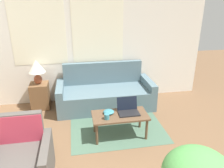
% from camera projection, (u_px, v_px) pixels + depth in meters
% --- Properties ---
extents(wall_back, '(5.89, 0.06, 2.60)m').
position_uv_depth(wall_back, '(73.00, 44.00, 4.69)').
color(wall_back, white).
rests_on(wall_back, ground_plane).
extents(rug, '(1.68, 1.89, 0.01)m').
position_uv_depth(rug, '(114.00, 119.00, 4.31)').
color(rug, '#476651').
rests_on(rug, ground_plane).
extents(couch, '(2.03, 0.86, 0.91)m').
position_uv_depth(couch, '(105.00, 94.00, 4.77)').
color(couch, slate).
rests_on(couch, ground_plane).
extents(armchair, '(0.77, 0.74, 0.86)m').
position_uv_depth(armchair, '(21.00, 164.00, 2.77)').
color(armchair, '#514C47').
rests_on(armchair, ground_plane).
extents(side_table, '(0.37, 0.37, 0.55)m').
position_uv_depth(side_table, '(40.00, 96.00, 4.68)').
color(side_table, brown).
rests_on(side_table, ground_plane).
extents(table_lamp, '(0.34, 0.34, 0.51)m').
position_uv_depth(table_lamp, '(37.00, 68.00, 4.45)').
color(table_lamp, brown).
rests_on(table_lamp, side_table).
extents(coffee_table, '(0.93, 0.47, 0.41)m').
position_uv_depth(coffee_table, '(120.00, 117.00, 3.67)').
color(coffee_table, brown).
rests_on(coffee_table, ground_plane).
extents(laptop, '(0.35, 0.29, 0.24)m').
position_uv_depth(laptop, '(128.00, 109.00, 3.71)').
color(laptop, black).
rests_on(laptop, coffee_table).
extents(cup_navy, '(0.08, 0.08, 0.09)m').
position_uv_depth(cup_navy, '(107.00, 117.00, 3.51)').
color(cup_navy, teal).
rests_on(cup_navy, coffee_table).
extents(snack_bowl, '(0.18, 0.18, 0.06)m').
position_uv_depth(snack_bowl, '(109.00, 112.00, 3.68)').
color(snack_bowl, teal).
rests_on(snack_bowl, coffee_table).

